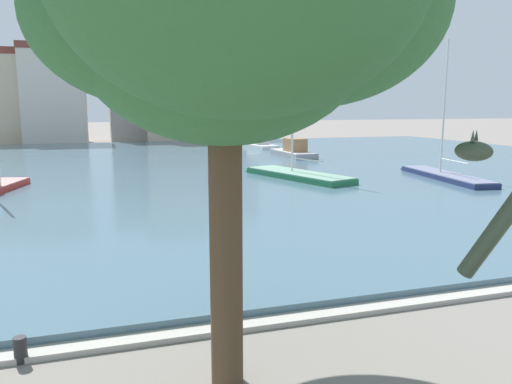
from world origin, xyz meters
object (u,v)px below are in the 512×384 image
object	(u,v)px
mooring_bollard	(20,350)
sailboat_grey	(291,152)
sailboat_white	(254,144)
shade_tree	(237,16)
sailboat_green	(290,175)
sailboat_navy	(438,176)

from	to	relation	value
mooring_bollard	sailboat_grey	bearing A→B (deg)	60.71
sailboat_grey	sailboat_white	size ratio (longest dim) A/B	0.81
sailboat_grey	shade_tree	xyz separation A→B (m)	(-14.17, -33.68, 5.53)
sailboat_white	mooring_bollard	size ratio (longest dim) A/B	17.28
sailboat_green	sailboat_grey	size ratio (longest dim) A/B	1.34
sailboat_grey	shade_tree	world-z (taller)	shade_tree
sailboat_white	mooring_bollard	world-z (taller)	sailboat_white
sailboat_grey	sailboat_navy	size ratio (longest dim) A/B	0.72
sailboat_green	sailboat_grey	world-z (taller)	sailboat_green
shade_tree	sailboat_white	bearing A→B (deg)	72.55
mooring_bollard	sailboat_white	bearing A→B (deg)	67.45
sailboat_white	sailboat_green	bearing A→B (deg)	-101.54
sailboat_white	mooring_bollard	distance (m)	46.22
sailboat_green	shade_tree	bearing A→B (deg)	-113.41
sailboat_green	mooring_bollard	size ratio (longest dim) A/B	18.82
sailboat_grey	shade_tree	distance (m)	36.96
sailboat_green	sailboat_white	xyz separation A→B (m)	(4.70, 23.00, 0.16)
sailboat_green	shade_tree	size ratio (longest dim) A/B	1.15
sailboat_navy	sailboat_green	bearing A→B (deg)	162.11
sailboat_grey	sailboat_navy	xyz separation A→B (m)	(4.04, -15.20, -0.25)
sailboat_green	sailboat_white	world-z (taller)	sailboat_green
sailboat_grey	shade_tree	size ratio (longest dim) A/B	0.86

